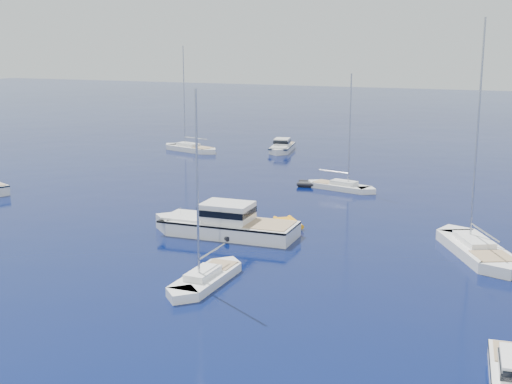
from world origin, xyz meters
TOP-DOWN VIEW (x-y plane):
  - ground at (0.00, 0.00)m, footprint 400.00×400.00m
  - motor_cruiser_centre at (-6.49, 18.95)m, footprint 12.55×4.56m
  - motor_cruiser_horizon at (-18.25, 59.17)m, footprint 4.34×8.83m
  - sailboat_fore at (-2.64, 8.87)m, footprint 2.39×8.42m
  - sailboat_mid_r at (11.66, 21.68)m, footprint 8.06×11.33m
  - sailboat_centre at (-3.40, 38.62)m, footprint 8.40×3.84m
  - sailboat_far_l at (-29.76, 54.34)m, footprint 10.26×5.24m
  - tender_yellow at (-3.02, 23.38)m, footprint 3.64×3.85m
  - tender_grey_near at (-5.96, 18.39)m, footprint 3.29×3.18m
  - tender_grey_far at (-6.07, 39.15)m, footprint 4.70×3.21m

SIDE VIEW (x-z plane):
  - ground at x=0.00m, z-range 0.00..0.00m
  - motor_cruiser_centre at x=-6.49m, z-range -1.62..1.62m
  - motor_cruiser_horizon at x=-18.25m, z-range -1.11..1.11m
  - sailboat_fore at x=-2.64m, z-range -6.15..6.15m
  - sailboat_mid_r at x=11.66m, z-range -8.32..8.32m
  - sailboat_centre at x=-3.40m, z-range -5.98..5.98m
  - sailboat_far_l at x=-29.76m, z-range -7.30..7.30m
  - tender_yellow at x=-3.02m, z-range -0.47..0.47m
  - tender_grey_near at x=-5.96m, z-range -0.47..0.47m
  - tender_grey_far at x=-6.07m, z-range -0.47..0.47m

